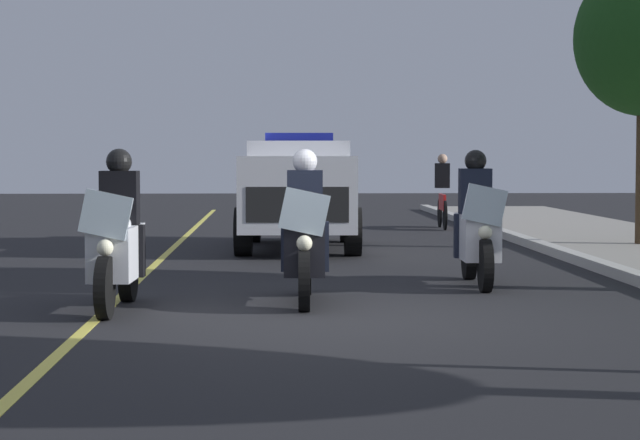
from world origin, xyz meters
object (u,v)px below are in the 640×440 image
object	(u,v)px
police_motorcycle_lead_left	(117,244)
police_suv	(299,189)
cyclist_background	(442,191)
police_motorcycle_lead_right	(305,240)
police_motorcycle_trailing	(477,230)

from	to	relation	value
police_motorcycle_lead_left	police_suv	size ratio (longest dim) A/B	0.43
police_suv	cyclist_background	bearing A→B (deg)	149.08
police_motorcycle_lead_right	police_motorcycle_trailing	size ratio (longest dim) A/B	1.00
police_motorcycle_lead_right	police_suv	world-z (taller)	police_suv
police_motorcycle_lead_right	police_suv	distance (m)	7.76
police_motorcycle_lead_right	police_motorcycle_lead_left	bearing A→B (deg)	-75.10
police_motorcycle_lead_left	police_suv	world-z (taller)	police_suv
police_motorcycle_lead_left	cyclist_background	world-z (taller)	police_motorcycle_lead_left
police_motorcycle_trailing	cyclist_background	bearing A→B (deg)	173.87
police_suv	cyclist_background	xyz separation A→B (m)	(-5.62, 3.37, -0.22)
police_motorcycle_lead_right	cyclist_background	xyz separation A→B (m)	(-13.37, 3.48, 0.14)
cyclist_background	police_suv	bearing A→B (deg)	-30.92
police_suv	cyclist_background	size ratio (longest dim) A/B	2.82
police_motorcycle_lead_right	police_suv	size ratio (longest dim) A/B	0.43
police_motorcycle_lead_left	police_motorcycle_trailing	bearing A→B (deg)	117.51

